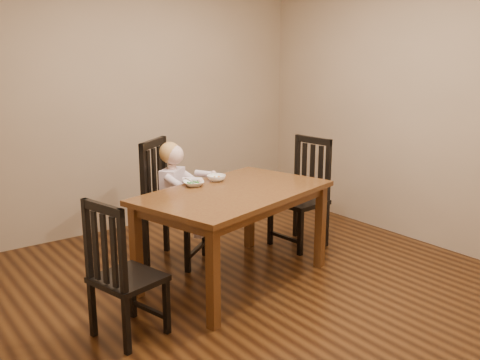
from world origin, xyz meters
TOP-DOWN VIEW (x-y plane):
  - room at (0.00, 0.00)m, footprint 4.01×4.01m
  - dining_table at (-0.09, 0.13)m, footprint 1.76×1.30m
  - chair_child at (-0.29, 0.84)m, footprint 0.66×0.66m
  - chair_left at (-1.23, -0.17)m, footprint 0.48×0.50m
  - chair_right at (0.97, 0.44)m, footprint 0.48×0.50m
  - toddler at (-0.26, 0.80)m, footprint 0.51×0.53m
  - bowl_peas at (-0.28, 0.45)m, footprint 0.21×0.21m
  - bowl_veg at (-0.02, 0.48)m, footprint 0.21×0.21m
  - fork at (-0.31, 0.42)m, footprint 0.09×0.12m

SIDE VIEW (x-z plane):
  - chair_left at x=-1.23m, z-range -0.02..0.95m
  - chair_right at x=0.97m, z-range -0.02..1.05m
  - chair_child at x=-0.29m, z-range -0.02..1.10m
  - toddler at x=-0.26m, z-range 0.40..0.97m
  - dining_table at x=-0.09m, z-range 0.30..1.09m
  - bowl_peas at x=-0.28m, z-range 0.79..0.83m
  - bowl_veg at x=-0.02m, z-range 0.79..0.84m
  - fork at x=-0.31m, z-range 0.80..0.86m
  - room at x=0.00m, z-range 0.00..2.71m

